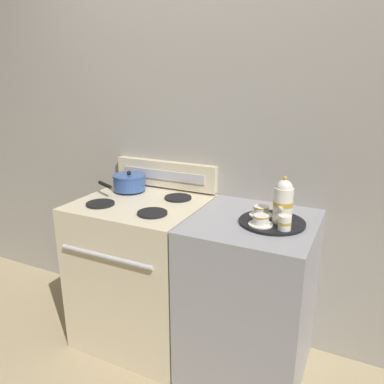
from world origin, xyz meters
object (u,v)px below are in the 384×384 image
(serving_tray, at_px, (272,222))
(teacup_right, at_px, (261,220))
(saucepan, at_px, (129,182))
(creamer_jug, at_px, (285,223))
(teacup_left, at_px, (261,211))
(teapot, at_px, (283,201))
(stove, at_px, (143,271))

(serving_tray, distance_m, teacup_right, 0.09)
(saucepan, relative_size, creamer_jug, 4.25)
(creamer_jug, bearing_deg, teacup_right, 175.85)
(teacup_left, xyz_separation_m, teacup_right, (0.04, -0.13, 0.00))
(serving_tray, relative_size, teacup_left, 2.74)
(teacup_left, bearing_deg, teapot, -21.02)
(teapot, bearing_deg, stove, -179.72)
(stove, height_order, teacup_left, teacup_left)
(saucepan, xyz_separation_m, creamer_jug, (1.03, -0.23, -0.01))
(stove, bearing_deg, saucepan, 140.56)
(teapot, relative_size, teacup_left, 1.96)
(serving_tray, bearing_deg, teacup_right, -116.32)
(serving_tray, distance_m, creamer_jug, 0.12)
(stove, bearing_deg, teacup_left, 3.99)
(stove, distance_m, teacup_right, 0.89)
(saucepan, bearing_deg, serving_tray, -8.82)
(serving_tray, height_order, teacup_left, teacup_left)
(saucepan, relative_size, teacup_right, 2.48)
(teacup_left, bearing_deg, creamer_jug, -42.01)
(teacup_left, relative_size, creamer_jug, 1.71)
(teacup_left, height_order, creamer_jug, creamer_jug)
(serving_tray, xyz_separation_m, teacup_right, (-0.04, -0.07, 0.03))
(stove, height_order, teacup_right, teacup_right)
(saucepan, xyz_separation_m, teacup_left, (0.88, -0.09, -0.02))
(teacup_left, bearing_deg, serving_tray, -36.95)
(stove, xyz_separation_m, teacup_right, (0.74, -0.08, 0.49))
(saucepan, relative_size, serving_tray, 0.91)
(saucepan, xyz_separation_m, serving_tray, (0.95, -0.15, -0.05))
(teacup_right, bearing_deg, teapot, 44.72)
(creamer_jug, bearing_deg, serving_tray, 134.03)
(saucepan, height_order, teapot, teapot)
(stove, height_order, saucepan, saucepan)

